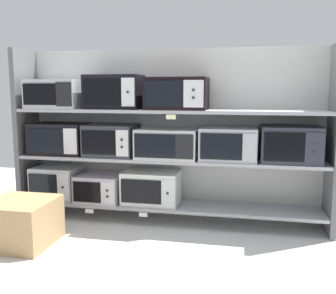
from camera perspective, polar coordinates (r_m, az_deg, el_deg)
The scene contains 22 objects.
ground at distance 2.92m, azimuth -4.13°, elevation -17.51°, with size 6.89×6.00×0.02m, color silver.
back_panel at distance 3.85m, azimuth 0.68°, elevation 1.98°, with size 3.09×0.04×1.67m, color #B2B2AD.
upright_left at distance 4.17m, azimuth -20.23°, elevation 1.97°, with size 0.05×0.42×1.67m, color #5B5B5E.
upright_right at distance 3.63m, azimuth 23.43°, elevation 0.88°, with size 0.05×0.42×1.67m, color #5B5B5E.
shelf_0 at distance 3.76m, azimuth 0.00°, elevation -8.64°, with size 2.89×0.42×0.03m, color #99999E.
microwave_0 at distance 4.10m, azimuth -16.14°, elevation -5.01°, with size 0.45×0.38×0.32m.
microwave_1 at distance 3.91m, azimuth -9.93°, elevation -5.89°, with size 0.44×0.43×0.26m.
microwave_2 at distance 3.75m, azimuth -2.50°, elevation -6.00°, with size 0.54×0.37×0.31m.
price_tag_0 at distance 3.79m, azimuth -11.63°, elevation -9.32°, with size 0.08×0.00×0.04m, color white.
price_tag_1 at distance 3.62m, azimuth -3.71°, elevation -10.02°, with size 0.08×0.00×0.04m, color white.
shelf_1 at distance 3.66m, azimuth 0.00°, elevation -1.78°, with size 2.89×0.42×0.03m, color #99999E.
microwave_3 at distance 4.00m, azimuth -15.78°, elevation 1.22°, with size 0.55×0.36×0.31m.
microwave_4 at distance 3.78m, azimuth -8.40°, elevation 1.03°, with size 0.48×0.41×0.30m.
microwave_5 at distance 3.63m, azimuth -0.09°, elevation 0.59°, with size 0.57×0.43×0.28m.
microwave_6 at distance 3.56m, azimuth 8.98°, elevation 0.49°, with size 0.51×0.41×0.30m.
microwave_7 at distance 3.57m, azimuth 17.73°, elevation 0.42°, with size 0.51×0.42×0.32m.
shelf_2 at distance 3.60m, azimuth 0.00°, elevation 5.39°, with size 2.89×0.42×0.03m, color #99999E.
microwave_8 at distance 3.97m, azimuth -16.21°, elevation 7.58°, with size 0.52×0.41×0.28m.
microwave_9 at distance 3.73m, azimuth -8.02°, elevation 8.11°, with size 0.53×0.36×0.32m.
microwave_10 at distance 3.58m, azimuth 1.38°, elevation 7.96°, with size 0.56×0.43×0.29m.
price_tag_2 at distance 3.38m, azimuth 0.45°, elevation 4.49°, with size 0.09×0.00×0.04m, color beige.
shipping_carton at distance 3.45m, azimuth -21.03°, elevation -10.40°, with size 0.52×0.52×0.37m, color tan.
Camera 1 is at (0.72, -3.52, 1.27)m, focal length 40.97 mm.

